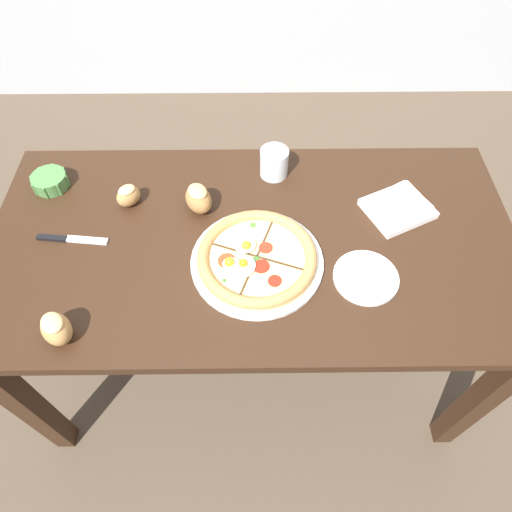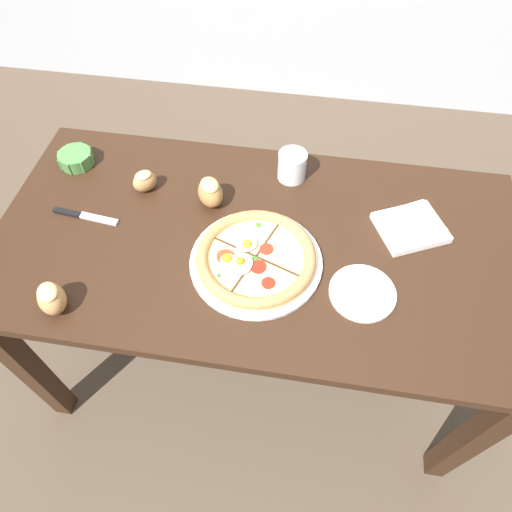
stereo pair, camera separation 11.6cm
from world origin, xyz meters
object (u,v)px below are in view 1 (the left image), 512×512
at_px(dining_table, 252,262).
at_px(napkin_folded, 397,207).
at_px(bread_piece_near, 127,195).
at_px(bread_piece_mid, 197,198).
at_px(ramekin_bowl, 49,181).
at_px(pizza, 256,258).
at_px(water_glass, 273,164).
at_px(bread_piece_far, 55,328).
at_px(side_saucer, 365,277).
at_px(knife_main, 70,240).

distance_m(dining_table, napkin_folded, 0.44).
bearing_deg(bread_piece_near, napkin_folded, -2.82).
xyz_separation_m(bread_piece_near, bread_piece_mid, (0.20, -0.02, 0.01)).
distance_m(ramekin_bowl, bread_piece_mid, 0.45).
xyz_separation_m(dining_table, ramekin_bowl, (-0.59, 0.21, 0.13)).
xyz_separation_m(pizza, water_glass, (0.06, 0.33, 0.02)).
bearing_deg(napkin_folded, ramekin_bowl, 173.76).
distance_m(bread_piece_mid, water_glass, 0.26).
xyz_separation_m(pizza, napkin_folded, (0.40, 0.18, -0.00)).
relative_size(ramekin_bowl, bread_piece_near, 1.23).
distance_m(dining_table, bread_piece_near, 0.40).
height_order(bread_piece_near, bread_piece_mid, bread_piece_mid).
relative_size(ramekin_bowl, bread_piece_far, 1.01).
distance_m(napkin_folded, bread_piece_mid, 0.56).
bearing_deg(side_saucer, ramekin_bowl, 158.97).
distance_m(napkin_folded, water_glass, 0.38).
bearing_deg(dining_table, bread_piece_far, -147.74).
bearing_deg(knife_main, side_saucer, -3.12).
bearing_deg(pizza, bread_piece_near, 149.28).
distance_m(pizza, bread_piece_near, 0.42).
bearing_deg(knife_main, napkin_folded, 12.63).
relative_size(ramekin_bowl, knife_main, 0.55).
distance_m(bread_piece_near, water_glass, 0.43).
xyz_separation_m(pizza, bread_piece_near, (-0.36, 0.21, 0.01)).
bearing_deg(dining_table, knife_main, 179.86).
relative_size(dining_table, ramekin_bowl, 13.38).
xyz_separation_m(ramekin_bowl, side_saucer, (0.88, -0.34, -0.02)).
bearing_deg(dining_table, side_saucer, -24.40).
height_order(water_glass, side_saucer, water_glass).
bearing_deg(water_glass, napkin_folded, -24.37).
height_order(bread_piece_near, knife_main, bread_piece_near).
height_order(bread_piece_near, water_glass, water_glass).
bearing_deg(napkin_folded, bread_piece_far, -156.02).
height_order(napkin_folded, side_saucer, napkin_folded).
relative_size(bread_piece_mid, water_glass, 1.29).
height_order(bread_piece_mid, knife_main, bread_piece_mid).
bearing_deg(dining_table, bread_piece_near, 158.77).
xyz_separation_m(bread_piece_far, water_glass, (0.51, 0.54, -0.00)).
relative_size(pizza, side_saucer, 2.07).
height_order(dining_table, ramekin_bowl, ramekin_bowl).
bearing_deg(napkin_folded, knife_main, -173.81).
bearing_deg(water_glass, bread_piece_mid, -146.69).
height_order(bread_piece_far, knife_main, bread_piece_far).
distance_m(bread_piece_mid, knife_main, 0.36).
distance_m(bread_piece_near, bread_piece_far, 0.43).
height_order(pizza, knife_main, pizza).
xyz_separation_m(napkin_folded, bread_piece_mid, (-0.56, 0.01, 0.03)).
bearing_deg(bread_piece_mid, ramekin_bowl, 167.92).
distance_m(pizza, napkin_folded, 0.44).
height_order(ramekin_bowl, bread_piece_near, bread_piece_near).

